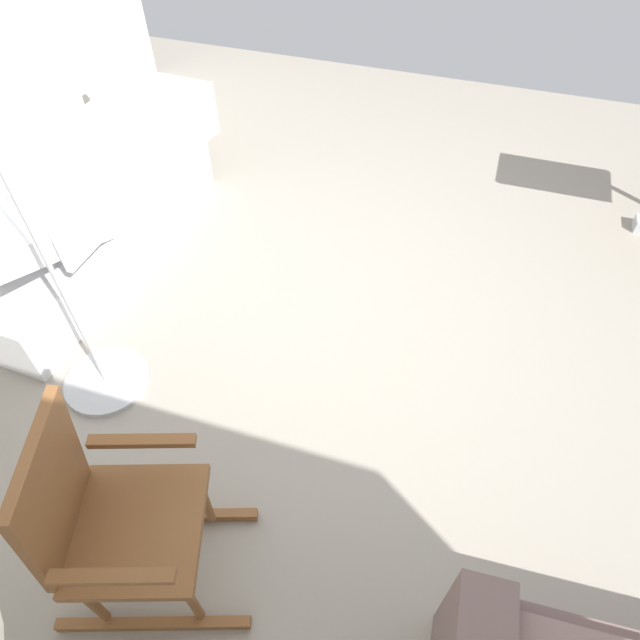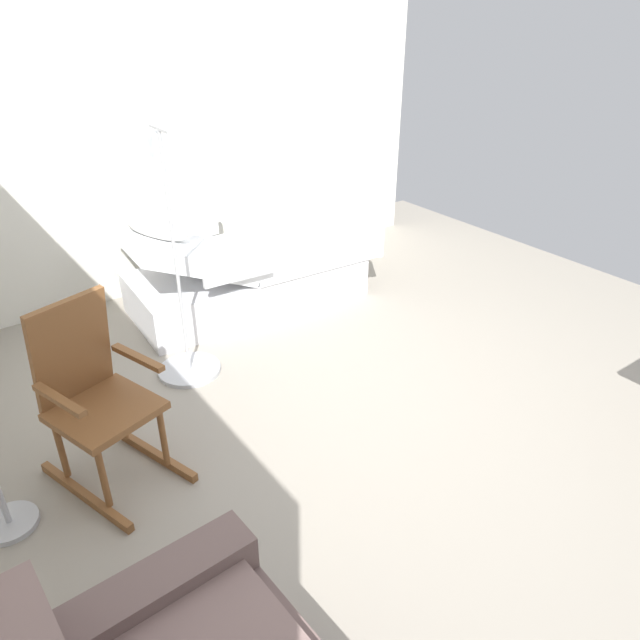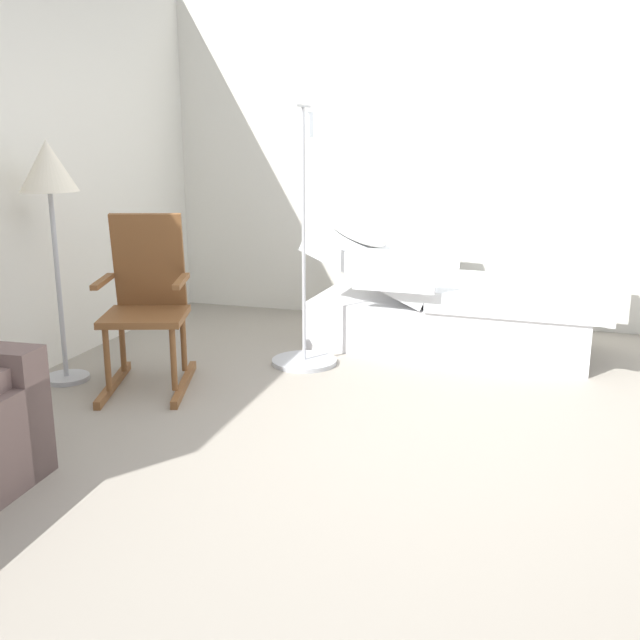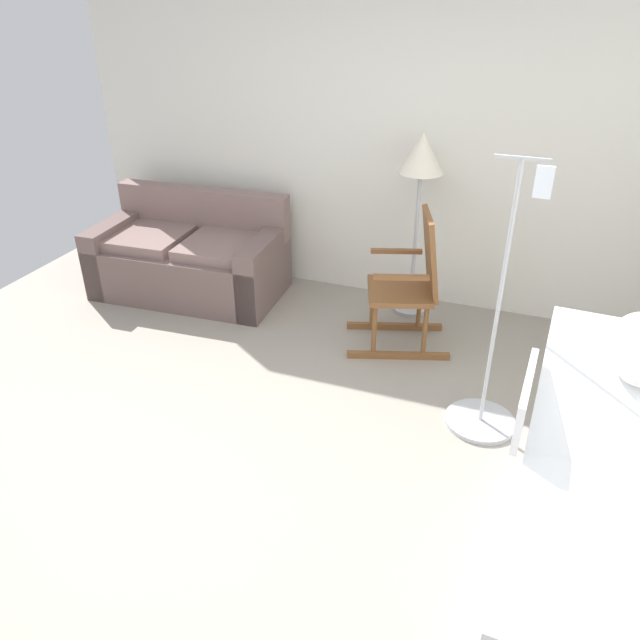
# 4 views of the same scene
# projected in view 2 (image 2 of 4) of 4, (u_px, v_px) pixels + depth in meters

# --- Properties ---
(ground_plane) EXTENTS (6.45, 6.45, 0.00)m
(ground_plane) POSITION_uv_depth(u_px,v_px,m) (376.00, 409.00, 3.80)
(ground_plane) COLOR gray
(side_wall) EXTENTS (0.10, 4.96, 2.70)m
(side_wall) POSITION_uv_depth(u_px,v_px,m) (184.00, 130.00, 5.02)
(side_wall) COLOR silver
(side_wall) RESTS_ON ground
(hospital_bed) EXTENTS (1.08, 2.14, 0.98)m
(hospital_bed) POSITION_uv_depth(u_px,v_px,m) (247.00, 271.00, 5.00)
(hospital_bed) COLOR silver
(hospital_bed) RESTS_ON ground
(rocking_chair) EXTENTS (0.87, 0.68, 1.05)m
(rocking_chair) POSITION_uv_depth(u_px,v_px,m) (95.00, 398.00, 3.07)
(rocking_chair) COLOR brown
(rocking_chair) RESTS_ON ground
(iv_pole) EXTENTS (0.44, 0.44, 1.69)m
(iv_pole) POSITION_uv_depth(u_px,v_px,m) (185.00, 341.00, 4.07)
(iv_pole) COLOR #B2B5BA
(iv_pole) RESTS_ON ground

